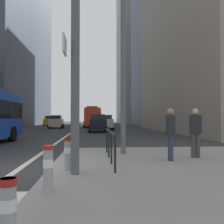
% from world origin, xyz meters
% --- Properties ---
extents(ground_plane, '(160.00, 160.00, 0.00)m').
position_xyz_m(ground_plane, '(0.00, 20.00, 0.00)').
color(ground_plane, '#303033').
extents(median_island, '(9.00, 10.00, 0.15)m').
position_xyz_m(median_island, '(5.50, -1.00, 0.07)').
color(median_island, gray).
rests_on(median_island, ground).
extents(lane_centre_line, '(0.20, 80.00, 0.01)m').
position_xyz_m(lane_centre_line, '(0.00, 30.00, 0.01)').
color(lane_centre_line, beige).
rests_on(lane_centre_line, ground).
extents(office_tower_left_far, '(11.17, 19.61, 45.08)m').
position_xyz_m(office_tower_left_far, '(-16.00, 59.62, 22.54)').
color(office_tower_left_far, slate).
rests_on(office_tower_left_far, ground).
extents(office_tower_right_mid, '(10.86, 16.50, 39.12)m').
position_xyz_m(office_tower_right_mid, '(17.00, 43.57, 19.56)').
color(office_tower_right_mid, slate).
rests_on(office_tower_right_mid, ground).
extents(office_tower_right_far, '(13.94, 16.89, 41.50)m').
position_xyz_m(office_tower_right_far, '(17.00, 64.92, 20.75)').
color(office_tower_right_far, '#9E9EA3').
rests_on(office_tower_right_far, ground).
extents(city_bus_red_receding, '(2.92, 11.79, 3.40)m').
position_xyz_m(city_bus_red_receding, '(2.07, 35.20, 1.84)').
color(city_bus_red_receding, red).
rests_on(city_bus_red_receding, ground).
extents(city_bus_red_distant, '(2.86, 11.54, 3.40)m').
position_xyz_m(city_bus_red_distant, '(3.22, 58.92, 1.84)').
color(city_bus_red_distant, '#198456').
rests_on(city_bus_red_distant, ground).
extents(car_oncoming_mid, '(2.05, 4.29, 1.94)m').
position_xyz_m(car_oncoming_mid, '(-6.28, 42.62, 0.99)').
color(car_oncoming_mid, gold).
rests_on(car_oncoming_mid, ground).
extents(car_receding_near, '(2.04, 4.05, 1.94)m').
position_xyz_m(car_receding_near, '(2.80, 19.77, 0.99)').
color(car_receding_near, black).
rests_on(car_receding_near, ground).
extents(car_receding_far, '(2.07, 4.17, 1.94)m').
position_xyz_m(car_receding_far, '(3.94, 25.16, 0.99)').
color(car_receding_far, silver).
rests_on(car_receding_far, ground).
extents(car_oncoming_far, '(2.14, 4.10, 1.94)m').
position_xyz_m(car_oncoming_far, '(-3.17, 29.79, 0.99)').
color(car_oncoming_far, '#B2A899').
rests_on(car_oncoming_far, ground).
extents(street_lamp_post, '(5.50, 0.32, 8.00)m').
position_xyz_m(street_lamp_post, '(3.42, 1.90, 5.28)').
color(street_lamp_post, '#56565B').
rests_on(street_lamp_post, median_island).
extents(bollard_front, '(0.20, 0.20, 0.75)m').
position_xyz_m(bollard_front, '(1.31, -5.00, 0.57)').
color(bollard_front, '#99999E').
rests_on(bollard_front, median_island).
extents(bollard_left, '(0.20, 0.20, 0.89)m').
position_xyz_m(bollard_left, '(1.39, -3.01, 0.64)').
color(bollard_left, '#99999E').
rests_on(bollard_left, median_island).
extents(bollard_right, '(0.20, 0.20, 0.86)m').
position_xyz_m(bollard_right, '(1.55, -0.99, 0.63)').
color(bollard_right, '#99999E').
rests_on(bollard_right, median_island).
extents(pedestrian_railing, '(0.06, 3.80, 0.98)m').
position_xyz_m(pedestrian_railing, '(2.80, 0.44, 0.86)').
color(pedestrian_railing, black).
rests_on(pedestrian_railing, median_island).
extents(pedestrian_waiting, '(0.42, 0.31, 1.74)m').
position_xyz_m(pedestrian_waiting, '(5.85, 0.74, 1.12)').
color(pedestrian_waiting, '#423D38').
rests_on(pedestrian_waiting, median_island).
extents(pedestrian_walking, '(0.29, 0.41, 1.72)m').
position_xyz_m(pedestrian_walking, '(4.79, 0.26, 1.11)').
color(pedestrian_walking, '#2D334C').
rests_on(pedestrian_walking, median_island).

